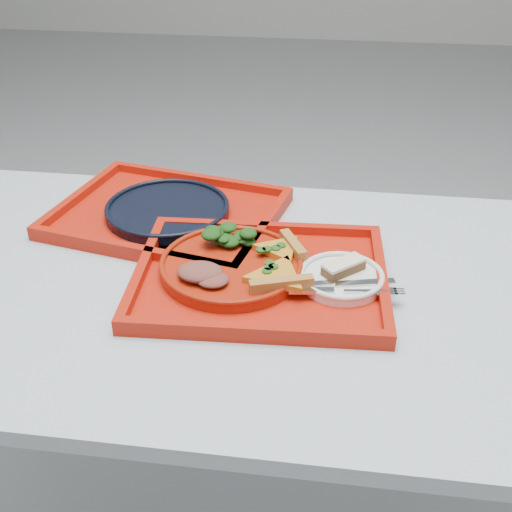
{
  "coord_description": "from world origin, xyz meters",
  "views": [
    {
      "loc": [
        0.09,
        -0.95,
        1.41
      ],
      "look_at": [
        -0.05,
        0.04,
        0.78
      ],
      "focal_mm": 45.0,
      "sensor_mm": 36.0,
      "label": 1
    }
  ],
  "objects_px": {
    "dinner_plate": "(231,267)",
    "dessert_bar": "(344,267)",
    "navy_plate": "(168,211)",
    "tray_main": "(260,279)",
    "tray_far": "(168,217)"
  },
  "relations": [
    {
      "from": "tray_main",
      "to": "dessert_bar",
      "type": "bearing_deg",
      "value": 2.5
    },
    {
      "from": "dinner_plate",
      "to": "navy_plate",
      "type": "bearing_deg",
      "value": 130.58
    },
    {
      "from": "tray_main",
      "to": "dinner_plate",
      "type": "distance_m",
      "value": 0.06
    },
    {
      "from": "tray_far",
      "to": "navy_plate",
      "type": "xyz_separation_m",
      "value": [
        0.0,
        0.0,
        0.01
      ]
    },
    {
      "from": "dessert_bar",
      "to": "navy_plate",
      "type": "bearing_deg",
      "value": 110.49
    },
    {
      "from": "tray_far",
      "to": "dessert_bar",
      "type": "relative_size",
      "value": 5.62
    },
    {
      "from": "dinner_plate",
      "to": "dessert_bar",
      "type": "height_order",
      "value": "dessert_bar"
    },
    {
      "from": "tray_far",
      "to": "dessert_bar",
      "type": "distance_m",
      "value": 0.42
    },
    {
      "from": "tray_main",
      "to": "dinner_plate",
      "type": "relative_size",
      "value": 1.73
    },
    {
      "from": "tray_main",
      "to": "dessert_bar",
      "type": "height_order",
      "value": "dessert_bar"
    },
    {
      "from": "dinner_plate",
      "to": "navy_plate",
      "type": "xyz_separation_m",
      "value": [
        -0.17,
        0.2,
        -0.0
      ]
    },
    {
      "from": "tray_far",
      "to": "dinner_plate",
      "type": "xyz_separation_m",
      "value": [
        0.17,
        -0.2,
        0.02
      ]
    },
    {
      "from": "tray_main",
      "to": "dinner_plate",
      "type": "bearing_deg",
      "value": 166.77
    },
    {
      "from": "tray_main",
      "to": "dinner_plate",
      "type": "xyz_separation_m",
      "value": [
        -0.05,
        0.01,
        0.02
      ]
    },
    {
      "from": "navy_plate",
      "to": "tray_main",
      "type": "bearing_deg",
      "value": -42.84
    }
  ]
}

